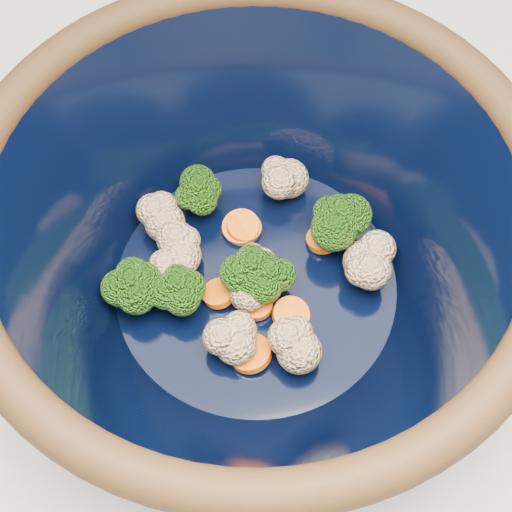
% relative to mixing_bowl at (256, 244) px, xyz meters
% --- Properties ---
extents(mixing_bowl, '(0.45, 0.45, 0.17)m').
position_rel_mixing_bowl_xyz_m(mixing_bowl, '(0.00, 0.00, 0.00)').
color(mixing_bowl, black).
rests_on(mixing_bowl, counter).
extents(vegetable_pile, '(0.21, 0.18, 0.05)m').
position_rel_mixing_bowl_xyz_m(vegetable_pile, '(-0.01, 0.01, -0.03)').
color(vegetable_pile, '#608442').
rests_on(vegetable_pile, mixing_bowl).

